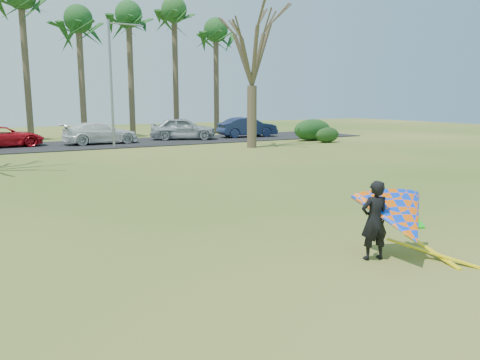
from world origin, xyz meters
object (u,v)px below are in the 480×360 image
car_2 (5,137)px  car_4 (183,128)px  streetlight (113,78)px  car_5 (247,127)px  kite_flyer (398,218)px  bare_tree_right (252,44)px  car_3 (101,133)px

car_2 → car_4: 12.35m
streetlight → car_5: size_ratio=1.65×
kite_flyer → car_4: bearing=75.8°
bare_tree_right → car_2: bare_tree_right is taller
streetlight → car_3: (-0.31, 2.92, -3.66)m
bare_tree_right → kite_flyer: bearing=-113.5°
car_5 → car_3: bearing=95.8°
bare_tree_right → car_2: bearing=151.3°
car_2 → car_5: car_5 is taller
car_5 → bare_tree_right: bearing=157.0°
bare_tree_right → car_4: 9.44m
car_4 → car_5: size_ratio=1.03×
bare_tree_right → car_3: size_ratio=1.80×
car_3 → kite_flyer: (-0.58, -26.97, 0.04)m
car_2 → streetlight: bearing=-127.2°
bare_tree_right → car_3: (-8.15, 6.92, -5.76)m
streetlight → car_4: streetlight is taller
streetlight → kite_flyer: (-0.88, -24.05, -3.62)m
car_2 → kite_flyer: 28.29m
bare_tree_right → car_4: bare_tree_right is taller
streetlight → car_4: size_ratio=1.61×
car_2 → car_4: car_4 is taller
car_2 → kite_flyer: bearing=-175.5°
car_2 → car_4: size_ratio=0.96×
streetlight → car_5: 12.53m
bare_tree_right → kite_flyer: size_ratio=3.86×
bare_tree_right → car_5: bearing=61.5°
bare_tree_right → streetlight: size_ratio=1.15×
car_2 → car_3: (5.96, -0.81, 0.08)m
car_2 → kite_flyer: (5.39, -27.78, 0.12)m
bare_tree_right → car_4: bearing=103.5°
car_2 → car_4: bearing=-98.2°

